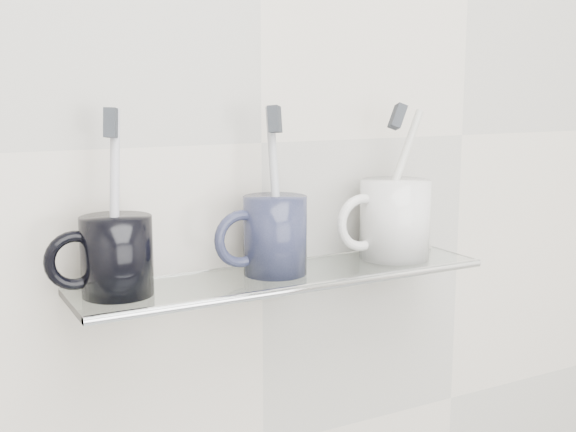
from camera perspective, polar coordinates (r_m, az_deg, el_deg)
wall_back at (r=0.89m, az=-2.11°, el=5.79°), size 2.50×0.00×2.50m
shelf_glass at (r=0.86m, az=-0.20°, el=-4.80°), size 0.50×0.12×0.01m
shelf_rail at (r=0.81m, az=1.68°, el=-5.69°), size 0.50×0.01×0.01m
bracket_left at (r=0.83m, az=-14.75°, el=-6.41°), size 0.02×0.03×0.02m
bracket_right at (r=1.01m, az=9.11°, el=-3.30°), size 0.02×0.03×0.02m
mug_left at (r=0.78m, az=-13.37°, el=-3.08°), size 0.10×0.10×0.08m
mug_left_handle at (r=0.77m, az=-16.50°, el=-3.39°), size 0.06×0.01×0.06m
toothbrush_left at (r=0.77m, az=-13.54°, el=1.20°), size 0.03×0.03×0.19m
bristles_left at (r=0.76m, az=-13.79°, el=7.16°), size 0.02×0.03×0.03m
mug_center at (r=0.84m, az=-1.03°, el=-1.53°), size 0.08×0.08×0.09m
mug_center_handle at (r=0.83m, az=-3.70°, el=-1.81°), size 0.07×0.01×0.07m
toothbrush_center at (r=0.84m, az=-1.04°, el=2.16°), size 0.02×0.04×0.19m
bristles_center at (r=0.83m, az=-1.06°, el=7.65°), size 0.02×0.03×0.03m
mug_right at (r=0.93m, az=8.44°, el=-0.24°), size 0.09×0.09×0.10m
mug_right_handle at (r=0.91m, az=5.86°, el=-0.52°), size 0.07×0.01×0.07m
toothbrush_right at (r=0.93m, az=8.52°, el=2.83°), size 0.09×0.02×0.18m
bristles_right at (r=0.92m, az=8.65°, el=7.78°), size 0.03×0.03×0.04m
chrome_cap at (r=0.97m, az=10.25°, el=-2.58°), size 0.03×0.03×0.01m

